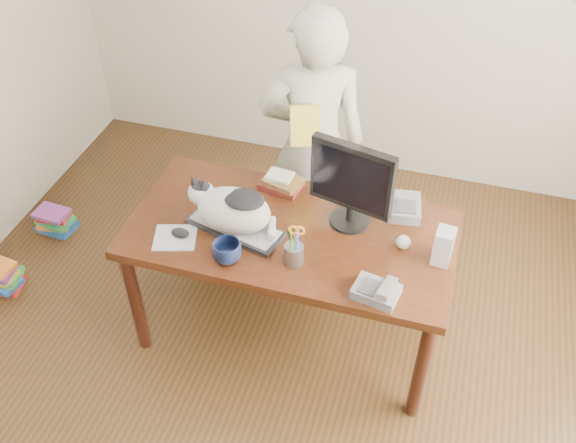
# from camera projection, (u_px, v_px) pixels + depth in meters

# --- Properties ---
(room) EXTENTS (4.50, 4.50, 4.50)m
(room) POSITION_uv_depth(u_px,v_px,m) (244.00, 216.00, 2.32)
(room) COLOR black
(room) RESTS_ON ground
(desk) EXTENTS (1.60, 0.80, 0.75)m
(desk) POSITION_uv_depth(u_px,v_px,m) (295.00, 241.00, 3.30)
(desk) COLOR black
(desk) RESTS_ON ground
(keyboard) EXTENTS (0.51, 0.30, 0.03)m
(keyboard) POSITION_uv_depth(u_px,v_px,m) (235.00, 227.00, 3.14)
(keyboard) COLOR black
(keyboard) RESTS_ON desk
(cat) EXTENTS (0.48, 0.31, 0.27)m
(cat) POSITION_uv_depth(u_px,v_px,m) (231.00, 208.00, 3.06)
(cat) COLOR silver
(cat) RESTS_ON keyboard
(monitor) EXTENTS (0.41, 0.24, 0.47)m
(monitor) POSITION_uv_depth(u_px,v_px,m) (352.00, 182.00, 3.00)
(monitor) COLOR black
(monitor) RESTS_ON desk
(pen_cup) EXTENTS (0.10, 0.10, 0.23)m
(pen_cup) POSITION_uv_depth(u_px,v_px,m) (294.00, 252.00, 2.94)
(pen_cup) COLOR gray
(pen_cup) RESTS_ON desk
(mousepad) EXTENTS (0.25, 0.23, 0.00)m
(mousepad) POSITION_uv_depth(u_px,v_px,m) (175.00, 237.00, 3.10)
(mousepad) COLOR silver
(mousepad) RESTS_ON desk
(mouse) EXTENTS (0.10, 0.08, 0.04)m
(mouse) POSITION_uv_depth(u_px,v_px,m) (180.00, 233.00, 3.10)
(mouse) COLOR black
(mouse) RESTS_ON mousepad
(coffee_mug) EXTENTS (0.19, 0.19, 0.11)m
(coffee_mug) POSITION_uv_depth(u_px,v_px,m) (227.00, 252.00, 2.96)
(coffee_mug) COLOR black
(coffee_mug) RESTS_ON desk
(phone) EXTENTS (0.22, 0.18, 0.09)m
(phone) POSITION_uv_depth(u_px,v_px,m) (377.00, 291.00, 2.81)
(phone) COLOR slate
(phone) RESTS_ON desk
(speaker) EXTENTS (0.09, 0.10, 0.19)m
(speaker) POSITION_uv_depth(u_px,v_px,m) (443.00, 246.00, 2.93)
(speaker) COLOR #ABABAE
(speaker) RESTS_ON desk
(baseball) EXTENTS (0.07, 0.07, 0.07)m
(baseball) POSITION_uv_depth(u_px,v_px,m) (403.00, 242.00, 3.03)
(baseball) COLOR silver
(baseball) RESTS_ON desk
(book_stack) EXTENTS (0.24, 0.19, 0.08)m
(book_stack) POSITION_uv_depth(u_px,v_px,m) (282.00, 182.00, 3.37)
(book_stack) COLOR #4E1714
(book_stack) RESTS_ON desk
(calculator) EXTENTS (0.19, 0.23, 0.06)m
(calculator) POSITION_uv_depth(u_px,v_px,m) (405.00, 207.00, 3.23)
(calculator) COLOR slate
(calculator) RESTS_ON desk
(person) EXTENTS (0.69, 0.56, 1.63)m
(person) POSITION_uv_depth(u_px,v_px,m) (313.00, 145.00, 3.57)
(person) COLOR silver
(person) RESTS_ON ground
(held_book) EXTENTS (0.18, 0.14, 0.21)m
(held_book) POSITION_uv_depth(u_px,v_px,m) (305.00, 126.00, 3.29)
(held_book) COLOR yellow
(held_book) RESTS_ON person
(book_pile_a) EXTENTS (0.27, 0.22, 0.18)m
(book_pile_a) POSITION_uv_depth(u_px,v_px,m) (0.00, 276.00, 3.82)
(book_pile_a) COLOR #A91B18
(book_pile_a) RESTS_ON ground
(book_pile_b) EXTENTS (0.26, 0.20, 0.15)m
(book_pile_b) POSITION_uv_depth(u_px,v_px,m) (55.00, 220.00, 4.21)
(book_pile_b) COLOR #19489B
(book_pile_b) RESTS_ON ground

